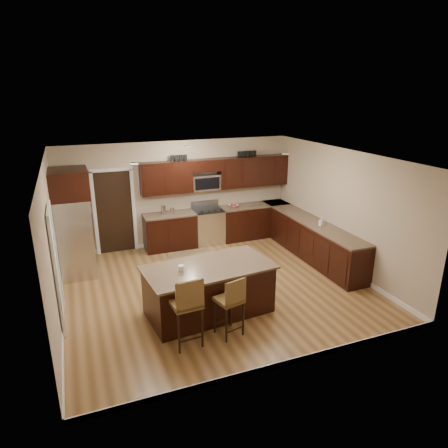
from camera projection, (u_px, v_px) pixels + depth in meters
name	position (u px, v px, depth m)	size (l,w,h in m)	color
floor	(216.00, 287.00, 8.32)	(6.00, 6.00, 0.00)	olive
ceiling	(215.00, 157.00, 7.45)	(6.00, 6.00, 0.00)	silver
wall_back	(179.00, 193.00, 10.31)	(6.00, 6.00, 0.00)	tan
wall_left	(52.00, 246.00, 6.85)	(5.50, 5.50, 0.00)	tan
wall_right	(341.00, 210.00, 8.92)	(5.50, 5.50, 0.00)	tan
base_cabinets	(267.00, 233.00, 10.10)	(4.02, 3.96, 0.92)	black
upper_cabinets	(219.00, 173.00, 10.37)	(4.00, 0.33, 0.80)	black
range	(208.00, 226.00, 10.56)	(0.76, 0.64, 1.11)	silver
microwave	(205.00, 182.00, 10.33)	(0.76, 0.31, 0.40)	silver
doorway	(115.00, 212.00, 9.83)	(0.85, 0.03, 2.06)	black
pantry_door	(56.00, 270.00, 6.70)	(0.03, 0.80, 2.04)	white
letter_decor	(213.00, 156.00, 10.18)	(2.20, 0.03, 0.15)	black
island	(209.00, 291.00, 7.24)	(2.38, 1.40, 0.92)	black
stool_left	(187.00, 304.00, 6.16)	(0.48, 0.48, 1.20)	brown
stool_mid	(231.00, 300.00, 6.45)	(0.48, 0.48, 1.06)	brown
refrigerator	(73.00, 222.00, 8.52)	(0.79, 0.94, 2.35)	silver
floor_mat	(190.00, 256.00, 9.82)	(1.02, 0.68, 0.01)	brown
fruit_bowl	(233.00, 206.00, 10.66)	(0.25, 0.25, 0.06)	silver
soap_bottle	(321.00, 222.00, 9.18)	(0.09, 0.09, 0.20)	#B2B2B2
canister_tall	(163.00, 210.00, 9.98)	(0.12, 0.12, 0.23)	silver
canister_short	(172.00, 211.00, 10.07)	(0.11, 0.11, 0.15)	silver
island_jar	(181.00, 268.00, 6.89)	(0.10, 0.10, 0.10)	white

